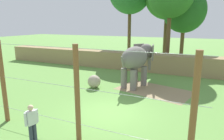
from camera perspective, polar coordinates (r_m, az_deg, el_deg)
name	(u,v)px	position (r m, az deg, el deg)	size (l,w,h in m)	color
ground_plane	(110,112)	(11.22, -0.66, -11.74)	(120.00, 120.00, 0.00)	#609342
dirt_patch	(154,90)	(14.92, 11.62, -5.60)	(5.06, 3.01, 0.01)	#937F5B
embankment_wall	(154,63)	(20.62, 11.68, 2.04)	(36.00, 1.80, 1.74)	#997F56
elephant	(137,59)	(15.41, 6.96, 3.02)	(2.21, 4.08, 3.09)	slate
enrichment_ball	(94,81)	(15.15, -5.01, -3.21)	(0.95, 0.95, 0.95)	tan
cable_fence	(78,94)	(8.12, -9.49, -6.74)	(9.39, 0.21, 3.95)	brown
zookeeper	(32,123)	(8.71, -21.46, -13.62)	(0.31, 0.59, 1.67)	#33384C
tree_far_left	(184,11)	(25.97, 19.59, 15.34)	(4.87, 4.87, 8.66)	brown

